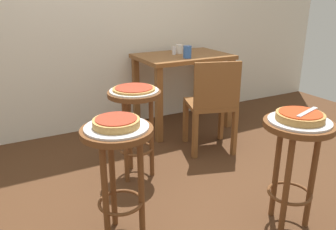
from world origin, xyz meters
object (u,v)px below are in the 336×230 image
object	(u,v)px
stool_foreground	(295,151)
stool_middle	(118,158)
cup_far_edge	(179,49)
condiment_shaker	(174,51)
pizza_server_knife	(307,112)
pizza_foreground	(300,116)
pizza_leftside	(134,89)
dining_table	(183,68)
wooden_chair	(212,103)
serving_plate_leftside	(134,91)
serving_plate_middle	(117,127)
stool_leftside	(135,114)
pizza_middle	(116,122)
cup_near_edge	(187,52)
serving_plate_foreground	(299,121)

from	to	relation	value
stool_foreground	stool_middle	world-z (taller)	same
cup_far_edge	stool_middle	bearing A→B (deg)	-130.10
condiment_shaker	stool_middle	bearing A→B (deg)	-128.82
stool_middle	pizza_server_knife	world-z (taller)	pizza_server_knife
pizza_foreground	pizza_leftside	bearing A→B (deg)	119.02
pizza_foreground	pizza_leftside	world-z (taller)	pizza_foreground
condiment_shaker	pizza_server_knife	distance (m)	1.89
dining_table	wooden_chair	xyz separation A→B (m)	(-0.10, -0.68, -0.17)
dining_table	condiment_shaker	size ratio (longest dim) A/B	11.82
cup_far_edge	condiment_shaker	world-z (taller)	cup_far_edge
serving_plate_leftside	pizza_server_knife	bearing A→B (deg)	-60.19
serving_plate_middle	cup_far_edge	distance (m)	1.95
stool_leftside	serving_plate_leftside	xyz separation A→B (m)	(-0.00, 0.00, 0.18)
serving_plate_middle	wooden_chair	xyz separation A→B (m)	(1.15, 0.72, -0.23)
pizza_foreground	serving_plate_leftside	world-z (taller)	pizza_foreground
stool_middle	stool_foreground	bearing A→B (deg)	-22.98
dining_table	pizza_server_knife	world-z (taller)	dining_table
pizza_middle	cup_near_edge	distance (m)	1.70
serving_plate_middle	wooden_chair	distance (m)	1.37
wooden_chair	serving_plate_foreground	bearing A→B (deg)	-100.45
pizza_foreground	stool_middle	xyz separation A→B (m)	(-0.94, 0.40, -0.21)
stool_middle	pizza_leftside	world-z (taller)	pizza_leftside
stool_foreground	wooden_chair	xyz separation A→B (m)	(0.21, 1.12, -0.05)
serving_plate_middle	pizza_foreground	bearing A→B (deg)	-22.98
serving_plate_middle	condiment_shaker	bearing A→B (deg)	51.18
stool_foreground	pizza_leftside	distance (m)	1.19
serving_plate_leftside	pizza_server_knife	size ratio (longest dim) A/B	1.65
stool_leftside	pizza_leftside	size ratio (longest dim) A/B	2.20
pizza_foreground	serving_plate_middle	xyz separation A→B (m)	(-0.94, 0.40, -0.03)
pizza_foreground	stool_middle	bearing A→B (deg)	157.02
stool_leftside	serving_plate_foreground	bearing A→B (deg)	-60.98
dining_table	cup_near_edge	world-z (taller)	cup_near_edge
serving_plate_middle	pizza_leftside	bearing A→B (deg)	59.60
pizza_foreground	cup_near_edge	distance (m)	1.64
stool_middle	pizza_middle	distance (m)	0.21
pizza_middle	pizza_leftside	size ratio (longest dim) A/B	0.81
stool_foreground	wooden_chair	world-z (taller)	wooden_chair
dining_table	condiment_shaker	bearing A→B (deg)	144.56
stool_foreground	pizza_foreground	size ratio (longest dim) A/B	2.60
pizza_leftside	serving_plate_middle	bearing A→B (deg)	-120.40
cup_far_edge	stool_leftside	bearing A→B (deg)	-135.85
stool_foreground	condiment_shaker	xyz separation A→B (m)	(0.23, 1.85, 0.30)
stool_middle	serving_plate_middle	xyz separation A→B (m)	(-0.00, 0.00, 0.18)
cup_near_edge	pizza_server_knife	xyz separation A→B (m)	(-0.21, -1.63, -0.08)
pizza_leftside	dining_table	xyz separation A→B (m)	(0.88, 0.77, -0.08)
wooden_chair	pizza_foreground	bearing A→B (deg)	-100.45
serving_plate_foreground	stool_leftside	bearing A→B (deg)	119.02
pizza_middle	serving_plate_leftside	xyz separation A→B (m)	(0.37, 0.63, -0.03)
serving_plate_leftside	pizza_server_knife	xyz separation A→B (m)	(0.60, -1.05, 0.06)
serving_plate_foreground	stool_leftside	world-z (taller)	serving_plate_foreground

